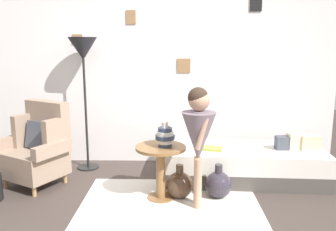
{
  "coord_description": "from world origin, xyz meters",
  "views": [
    {
      "loc": [
        0.24,
        -2.86,
        1.62
      ],
      "look_at": [
        0.15,
        0.95,
        0.85
      ],
      "focal_mm": 37.5,
      "sensor_mm": 36.0,
      "label": 1
    }
  ],
  "objects_px": {
    "demijohn_far": "(218,184)",
    "floor_lamp": "(83,56)",
    "demijohn_near": "(180,185)",
    "vase_striped": "(165,136)",
    "book_on_daybed": "(213,149)",
    "daybed": "(243,164)",
    "side_table": "(161,162)",
    "person_child": "(199,131)",
    "armchair": "(39,148)"
  },
  "relations": [
    {
      "from": "daybed",
      "to": "demijohn_near",
      "type": "relative_size",
      "value": 5.23
    },
    {
      "from": "vase_striped",
      "to": "book_on_daybed",
      "type": "xyz_separation_m",
      "value": [
        0.55,
        0.49,
        -0.27
      ]
    },
    {
      "from": "floor_lamp",
      "to": "side_table",
      "type": "bearing_deg",
      "value": -42.68
    },
    {
      "from": "armchair",
      "to": "person_child",
      "type": "bearing_deg",
      "value": -17.6
    },
    {
      "from": "book_on_daybed",
      "to": "demijohn_far",
      "type": "xyz_separation_m",
      "value": [
        0.02,
        -0.44,
        -0.27
      ]
    },
    {
      "from": "daybed",
      "to": "book_on_daybed",
      "type": "distance_m",
      "value": 0.45
    },
    {
      "from": "daybed",
      "to": "side_table",
      "type": "bearing_deg",
      "value": -149.54
    },
    {
      "from": "floor_lamp",
      "to": "demijohn_near",
      "type": "xyz_separation_m",
      "value": [
        1.21,
        -0.91,
        -1.34
      ]
    },
    {
      "from": "armchair",
      "to": "floor_lamp",
      "type": "xyz_separation_m",
      "value": [
        0.43,
        0.54,
        1.04
      ]
    },
    {
      "from": "floor_lamp",
      "to": "vase_striped",
      "type": "bearing_deg",
      "value": -41.65
    },
    {
      "from": "side_table",
      "to": "demijohn_near",
      "type": "xyz_separation_m",
      "value": [
        0.2,
        0.03,
        -0.26
      ]
    },
    {
      "from": "demijohn_far",
      "to": "side_table",
      "type": "bearing_deg",
      "value": -175.94
    },
    {
      "from": "daybed",
      "to": "armchair",
      "type": "bearing_deg",
      "value": -175.8
    },
    {
      "from": "floor_lamp",
      "to": "demijohn_far",
      "type": "height_order",
      "value": "floor_lamp"
    },
    {
      "from": "daybed",
      "to": "demijohn_near",
      "type": "distance_m",
      "value": 0.95
    },
    {
      "from": "vase_striped",
      "to": "book_on_daybed",
      "type": "relative_size",
      "value": 1.2
    },
    {
      "from": "vase_striped",
      "to": "demijohn_near",
      "type": "bearing_deg",
      "value": 13.96
    },
    {
      "from": "side_table",
      "to": "demijohn_far",
      "type": "relative_size",
      "value": 1.56
    },
    {
      "from": "vase_striped",
      "to": "demijohn_far",
      "type": "distance_m",
      "value": 0.79
    },
    {
      "from": "demijohn_near",
      "to": "demijohn_far",
      "type": "distance_m",
      "value": 0.42
    },
    {
      "from": "person_child",
      "to": "demijohn_far",
      "type": "bearing_deg",
      "value": 43.85
    },
    {
      "from": "floor_lamp",
      "to": "person_child",
      "type": "distance_m",
      "value": 1.92
    },
    {
      "from": "daybed",
      "to": "book_on_daybed",
      "type": "xyz_separation_m",
      "value": [
        -0.38,
        -0.09,
        0.22
      ]
    },
    {
      "from": "daybed",
      "to": "demijohn_near",
      "type": "xyz_separation_m",
      "value": [
        -0.78,
        -0.54,
        -0.05
      ]
    },
    {
      "from": "armchair",
      "to": "demijohn_near",
      "type": "bearing_deg",
      "value": -12.5
    },
    {
      "from": "side_table",
      "to": "book_on_daybed",
      "type": "bearing_deg",
      "value": 39.17
    },
    {
      "from": "floor_lamp",
      "to": "demijohn_far",
      "type": "relative_size",
      "value": 4.6
    },
    {
      "from": "book_on_daybed",
      "to": "demijohn_near",
      "type": "xyz_separation_m",
      "value": [
        -0.39,
        -0.45,
        -0.27
      ]
    },
    {
      "from": "armchair",
      "to": "person_child",
      "type": "relative_size",
      "value": 0.79
    },
    {
      "from": "daybed",
      "to": "person_child",
      "type": "distance_m",
      "value": 1.13
    },
    {
      "from": "person_child",
      "to": "demijohn_near",
      "type": "distance_m",
      "value": 0.7
    },
    {
      "from": "book_on_daybed",
      "to": "demijohn_far",
      "type": "height_order",
      "value": "book_on_daybed"
    },
    {
      "from": "side_table",
      "to": "demijohn_far",
      "type": "height_order",
      "value": "side_table"
    },
    {
      "from": "demijohn_far",
      "to": "floor_lamp",
      "type": "bearing_deg",
      "value": 151.3
    },
    {
      "from": "floor_lamp",
      "to": "person_child",
      "type": "bearing_deg",
      "value": -38.78
    },
    {
      "from": "floor_lamp",
      "to": "demijohn_near",
      "type": "bearing_deg",
      "value": -36.7
    },
    {
      "from": "armchair",
      "to": "daybed",
      "type": "relative_size",
      "value": 0.5
    },
    {
      "from": "armchair",
      "to": "book_on_daybed",
      "type": "relative_size",
      "value": 4.41
    },
    {
      "from": "vase_striped",
      "to": "demijohn_far",
      "type": "height_order",
      "value": "vase_striped"
    },
    {
      "from": "vase_striped",
      "to": "floor_lamp",
      "type": "relative_size",
      "value": 0.15
    },
    {
      "from": "floor_lamp",
      "to": "demijohn_near",
      "type": "distance_m",
      "value": 2.02
    },
    {
      "from": "floor_lamp",
      "to": "book_on_daybed",
      "type": "bearing_deg",
      "value": -15.71
    },
    {
      "from": "floor_lamp",
      "to": "book_on_daybed",
      "type": "height_order",
      "value": "floor_lamp"
    },
    {
      "from": "daybed",
      "to": "vase_striped",
      "type": "relative_size",
      "value": 7.35
    },
    {
      "from": "demijohn_near",
      "to": "demijohn_far",
      "type": "xyz_separation_m",
      "value": [
        0.42,
        0.01,
        0.0
      ]
    },
    {
      "from": "demijohn_near",
      "to": "person_child",
      "type": "bearing_deg",
      "value": -50.19
    },
    {
      "from": "person_child",
      "to": "daybed",
      "type": "bearing_deg",
      "value": 51.74
    },
    {
      "from": "side_table",
      "to": "demijohn_near",
      "type": "distance_m",
      "value": 0.33
    },
    {
      "from": "side_table",
      "to": "floor_lamp",
      "type": "height_order",
      "value": "floor_lamp"
    },
    {
      "from": "daybed",
      "to": "demijohn_far",
      "type": "relative_size",
      "value": 5.21
    }
  ]
}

